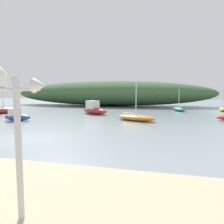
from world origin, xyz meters
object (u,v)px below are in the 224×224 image
sailboat_outer_mooring (223,109)px  sailboat_east_reach (3,110)px  sailboat_mid_channel (136,118)px  sailboat_by_sandbar (179,109)px  motorboat_inner_mooring (17,116)px  motorboat_far_left (94,109)px  mast_structure (2,92)px

sailboat_outer_mooring → sailboat_east_reach: bearing=-159.4°
sailboat_mid_channel → sailboat_by_sandbar: bearing=68.1°
sailboat_by_sandbar → motorboat_inner_mooring: sailboat_by_sandbar is taller
sailboat_outer_mooring → motorboat_inner_mooring: sailboat_outer_mooring is taller
sailboat_by_sandbar → motorboat_inner_mooring: 20.09m
sailboat_by_sandbar → sailboat_outer_mooring: 6.07m
sailboat_by_sandbar → motorboat_far_left: bearing=-147.4°
sailboat_mid_channel → sailboat_east_reach: bearing=171.7°
sailboat_by_sandbar → sailboat_east_reach: bearing=-157.9°
motorboat_inner_mooring → mast_structure: bearing=-51.9°
sailboat_mid_channel → motorboat_inner_mooring: size_ratio=1.56×
motorboat_far_left → sailboat_east_reach: bearing=-169.0°
sailboat_mid_channel → motorboat_inner_mooring: (-10.56, -2.61, 0.13)m
sailboat_by_sandbar → sailboat_east_reach: 22.45m
sailboat_by_sandbar → sailboat_east_reach: size_ratio=0.73×
sailboat_by_sandbar → sailboat_mid_channel: size_ratio=0.82×
sailboat_outer_mooring → sailboat_east_reach: sailboat_east_reach is taller
sailboat_mid_channel → sailboat_east_reach: (-16.45, 2.39, 0.09)m
motorboat_far_left → sailboat_mid_channel: sailboat_mid_channel is taller
mast_structure → sailboat_outer_mooring: sailboat_outer_mooring is taller
sailboat_outer_mooring → sailboat_mid_channel: 16.08m
sailboat_by_sandbar → sailboat_east_reach: sailboat_east_reach is taller
sailboat_outer_mooring → sailboat_mid_channel: sailboat_mid_channel is taller
sailboat_outer_mooring → motorboat_inner_mooring: (-20.78, -15.03, 0.14)m
sailboat_by_sandbar → sailboat_mid_channel: bearing=-111.9°
sailboat_by_sandbar → sailboat_mid_channel: sailboat_mid_channel is taller
mast_structure → sailboat_outer_mooring: size_ratio=0.87×
sailboat_by_sandbar → sailboat_mid_channel: (-4.35, -10.84, 0.01)m
motorboat_far_left → sailboat_by_sandbar: 11.78m
motorboat_inner_mooring → sailboat_east_reach: 7.72m
sailboat_east_reach → motorboat_far_left: bearing=11.0°
sailboat_outer_mooring → sailboat_east_reach: 28.49m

